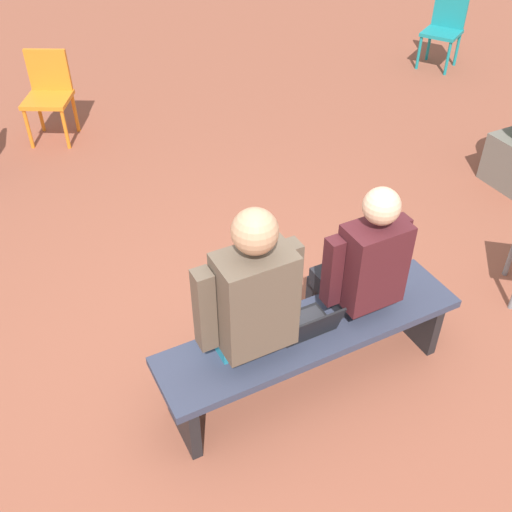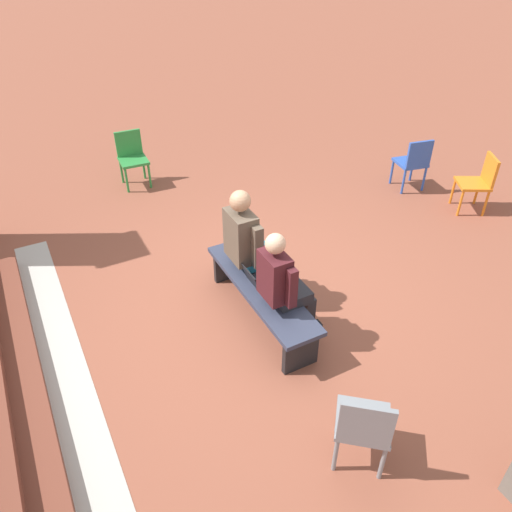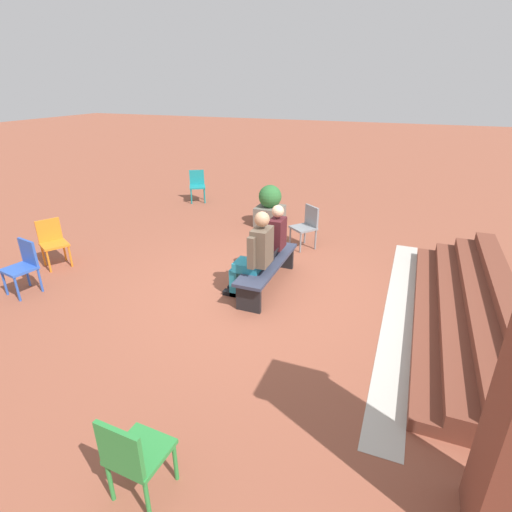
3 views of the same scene
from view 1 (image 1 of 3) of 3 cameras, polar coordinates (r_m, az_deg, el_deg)
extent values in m
plane|color=brown|center=(3.68, 1.23, -12.21)|extent=(60.00, 60.00, 0.00)
cube|color=#33384C|center=(3.41, 5.30, -7.11)|extent=(1.80, 0.44, 0.05)
cube|color=black|center=(3.95, 15.08, -5.30)|extent=(0.06, 0.37, 0.40)
cube|color=black|center=(3.35, -7.04, -14.33)|extent=(0.06, 0.37, 0.40)
cube|color=#232328|center=(3.59, 8.60, -2.80)|extent=(0.30, 0.36, 0.12)
cube|color=#232328|center=(3.92, 7.72, -3.94)|extent=(0.10, 0.11, 0.45)
cube|color=black|center=(4.08, 7.08, -5.48)|extent=(0.10, 0.21, 0.06)
cube|color=#232328|center=(3.85, 5.73, -4.71)|extent=(0.10, 0.11, 0.45)
cube|color=black|center=(4.01, 5.15, -6.24)|extent=(0.10, 0.21, 0.06)
cube|color=#47191E|center=(3.27, 11.03, -0.75)|extent=(0.34, 0.21, 0.50)
cube|color=maroon|center=(3.36, 9.85, -0.14)|extent=(0.04, 0.01, 0.30)
cube|color=#47191E|center=(3.44, 13.25, 0.68)|extent=(0.08, 0.09, 0.42)
cube|color=#47191E|center=(3.22, 7.28, -1.49)|extent=(0.08, 0.09, 0.42)
sphere|color=#DBAD89|center=(3.05, 11.88, 4.67)|extent=(0.20, 0.20, 0.20)
cube|color=teal|center=(3.32, -1.85, -6.31)|extent=(0.34, 0.40, 0.14)
cube|color=teal|center=(3.68, -1.87, -7.01)|extent=(0.11, 0.12, 0.45)
cube|color=black|center=(3.85, -2.20, -8.40)|extent=(0.11, 0.24, 0.07)
cube|color=teal|center=(3.63, -4.44, -7.93)|extent=(0.11, 0.12, 0.45)
cube|color=black|center=(3.81, -4.67, -9.30)|extent=(0.11, 0.24, 0.07)
cube|color=brown|center=(2.94, -0.10, -4.22)|extent=(0.38, 0.24, 0.56)
cube|color=brown|center=(3.08, 3.26, -2.29)|extent=(0.09, 0.10, 0.48)
cube|color=brown|center=(2.93, -4.93, -5.14)|extent=(0.09, 0.10, 0.48)
sphere|color=tan|center=(2.67, -0.12, 2.36)|extent=(0.22, 0.22, 0.22)
cube|color=black|center=(3.39, 4.40, -6.50)|extent=(0.32, 0.22, 0.02)
cube|color=#2D2D33|center=(3.39, 4.33, -6.26)|extent=(0.29, 0.15, 0.00)
cube|color=black|center=(3.23, 5.78, -6.77)|extent=(0.32, 0.07, 0.19)
cube|color=#33519E|center=(3.24, 5.71, -6.68)|extent=(0.28, 0.06, 0.17)
cube|color=orange|center=(6.27, -19.24, 13.88)|extent=(0.57, 0.57, 0.04)
cube|color=orange|center=(6.36, -19.17, 16.40)|extent=(0.37, 0.23, 0.40)
cylinder|color=orange|center=(6.28, -20.86, 11.24)|extent=(0.04, 0.04, 0.40)
cylinder|color=orange|center=(6.15, -17.69, 11.41)|extent=(0.04, 0.04, 0.40)
cylinder|color=orange|center=(6.58, -19.89, 12.73)|extent=(0.04, 0.04, 0.40)
cylinder|color=orange|center=(6.46, -16.83, 12.92)|extent=(0.04, 0.04, 0.40)
cylinder|color=gray|center=(4.65, 23.18, 0.27)|extent=(0.04, 0.04, 0.40)
cube|color=teal|center=(8.03, 17.26, 19.62)|extent=(0.57, 0.57, 0.04)
cube|color=teal|center=(8.14, 18.02, 21.38)|extent=(0.24, 0.36, 0.40)
cylinder|color=teal|center=(7.98, 15.25, 18.17)|extent=(0.04, 0.04, 0.40)
cylinder|color=teal|center=(7.89, 17.79, 17.46)|extent=(0.04, 0.04, 0.40)
cylinder|color=teal|center=(8.31, 16.15, 18.82)|extent=(0.04, 0.04, 0.40)
cylinder|color=teal|center=(8.22, 18.60, 18.14)|extent=(0.04, 0.04, 0.40)
camera|label=2|loc=(4.99, 74.42, 24.84)|focal=35.00mm
camera|label=3|loc=(4.06, -113.69, -14.53)|focal=28.00mm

